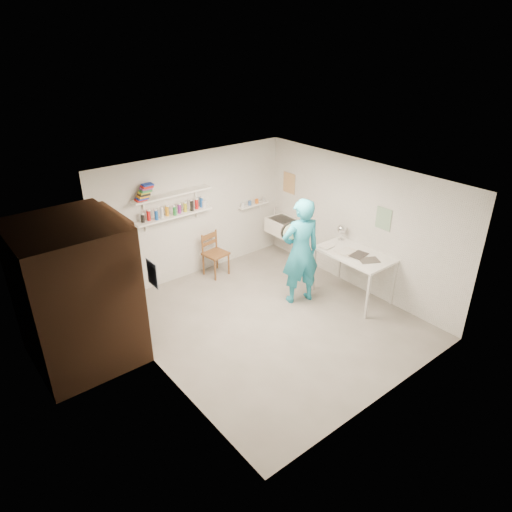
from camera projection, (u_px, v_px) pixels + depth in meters
floor at (271, 321)px, 7.60m from camera, size 4.00×4.50×0.02m
ceiling at (273, 181)px, 6.52m from camera, size 4.00×4.50×0.02m
wall_back at (195, 215)px, 8.64m from camera, size 4.00×0.02×2.40m
wall_front at (394, 321)px, 5.48m from camera, size 4.00×0.02×2.40m
wall_left at (155, 299)px, 5.93m from camera, size 0.02×4.50×2.40m
wall_right at (357, 225)px, 8.19m from camera, size 0.02×4.50×2.40m
doorway_recess at (124, 281)px, 6.77m from camera, size 0.02×0.90×2.00m
corridor_box at (76, 294)px, 6.35m from camera, size 1.40×1.50×2.10m
door_lintel at (116, 215)px, 6.31m from camera, size 0.06×1.05×0.10m
door_jamb_near at (141, 294)px, 6.43m from camera, size 0.06×0.10×2.00m
door_jamb_far at (112, 268)px, 7.13m from camera, size 0.06×0.10×2.00m
shelf_lower at (174, 216)px, 8.20m from camera, size 1.50×0.22×0.03m
shelf_upper at (172, 194)px, 8.02m from camera, size 1.50×0.22×0.03m
ledge_shelf at (253, 205)px, 9.37m from camera, size 0.70×0.14×0.03m
poster_left at (152, 274)px, 5.83m from camera, size 0.01×0.28×0.36m
poster_right_a at (289, 183)px, 9.28m from camera, size 0.01×0.34×0.42m
poster_right_b at (383, 219)px, 7.66m from camera, size 0.01×0.30×0.38m
belfast_sink at (283, 226)px, 9.45m from camera, size 0.48×0.60×0.30m
man at (301, 252)px, 7.77m from camera, size 0.80×0.64×1.91m
wall_clock at (290, 232)px, 7.74m from camera, size 0.34×0.13×0.34m
wooden_chair at (216, 254)px, 8.85m from camera, size 0.47×0.45×0.90m
work_table at (353, 275)px, 8.10m from camera, size 0.79×1.31×0.88m
desk_lamp at (342, 229)px, 8.30m from camera, size 0.16×0.16×0.16m
spray_cans at (174, 210)px, 8.16m from camera, size 1.34×0.06×0.17m
book_stack at (145, 193)px, 7.67m from camera, size 0.34×0.14×0.25m
ledge_pots at (253, 202)px, 9.34m from camera, size 0.48×0.07×0.09m
papers at (355, 252)px, 7.90m from camera, size 0.30×0.22×0.02m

